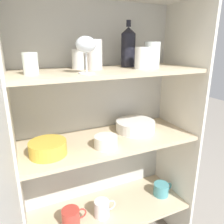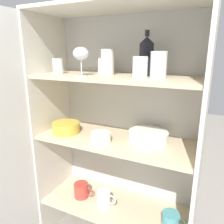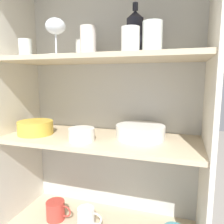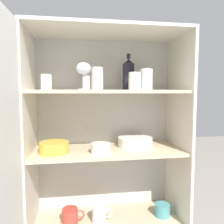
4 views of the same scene
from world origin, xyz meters
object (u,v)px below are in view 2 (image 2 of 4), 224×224
(plate_stack_white, at_px, (148,137))
(wine_bottle, at_px, (146,56))
(coffee_mug_primary, at_px, (171,220))
(serving_bowl_small, at_px, (101,137))
(mixing_bowl_large, at_px, (66,127))

(plate_stack_white, bearing_deg, wine_bottle, 139.29)
(wine_bottle, height_order, plate_stack_white, wine_bottle)
(wine_bottle, relative_size, coffee_mug_primary, 1.77)
(plate_stack_white, distance_m, coffee_mug_primary, 0.50)
(serving_bowl_small, relative_size, coffee_mug_primary, 0.87)
(coffee_mug_primary, bearing_deg, plate_stack_white, 159.10)
(wine_bottle, bearing_deg, plate_stack_white, -40.71)
(serving_bowl_small, bearing_deg, mixing_bowl_large, 171.56)
(plate_stack_white, distance_m, mixing_bowl_large, 0.53)
(wine_bottle, bearing_deg, mixing_bowl_large, -166.13)
(wine_bottle, relative_size, serving_bowl_small, 2.03)
(plate_stack_white, height_order, mixing_bowl_large, mixing_bowl_large)
(wine_bottle, relative_size, mixing_bowl_large, 1.38)
(plate_stack_white, relative_size, mixing_bowl_large, 1.32)
(mixing_bowl_large, height_order, coffee_mug_primary, mixing_bowl_large)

